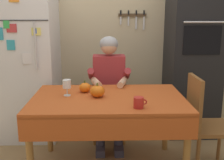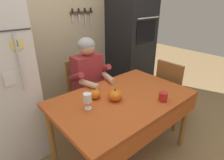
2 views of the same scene
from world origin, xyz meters
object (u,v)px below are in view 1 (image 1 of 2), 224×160
Objects in this scene: coffee_mug at (139,103)px; wall_oven at (193,50)px; chair_right_side at (204,120)px; pumpkin_large at (97,91)px; refrigerator at (28,64)px; wine_glass at (67,85)px; pumpkin_medium at (85,87)px; seated_person at (109,82)px; dining_table at (108,106)px; chair_behind_person at (109,96)px.

wall_oven is at bearing 56.38° from coffee_mug.
pumpkin_large is (-1.00, 0.02, 0.28)m from chair_right_side.
refrigerator is 11.80× the size of wine_glass.
coffee_mug is at bearing -123.62° from wall_oven.
wine_glass is (0.57, -0.81, -0.05)m from refrigerator.
pumpkin_medium is (-1.27, -0.74, -0.26)m from wall_oven.
coffee_mug is at bearing -75.74° from seated_person.
pumpkin_medium is at bearing 127.78° from pumpkin_large.
pumpkin_large reaches higher than coffee_mug.
pumpkin_large reaches higher than pumpkin_medium.
chair_right_side is at bearing -34.16° from seated_person.
chair_right_side is 6.10× the size of wine_glass.
wall_oven reaches higher than coffee_mug.
pumpkin_large is at bearing -141.98° from wall_oven.
wine_glass is (-0.38, 0.08, 0.19)m from dining_table.
pumpkin_medium is at bearing 170.84° from chair_right_side.
pumpkin_medium is (-0.24, -0.42, 0.05)m from seated_person.
seated_person is at bearing 78.57° from pumpkin_large.
refrigerator reaches higher than seated_person.
chair_right_side is (0.88, -0.79, 0.00)m from chair_behind_person.
seated_person is at bearing -90.00° from chair_behind_person.
wine_glass is at bearing 176.78° from chair_right_side.
seated_person is at bearing 104.26° from coffee_mug.
dining_table is (-1.05, -0.92, -0.39)m from wall_oven.
pumpkin_large is at bearing -101.43° from seated_person.
seated_person is at bearing 52.69° from wine_glass.
chair_behind_person is at bearing -5.33° from refrigerator.
coffee_mug is (0.23, -0.89, 0.05)m from seated_person.
seated_person is at bearing -16.09° from refrigerator.
chair_right_side reaches higher than pumpkin_large.
refrigerator is 1.29× the size of dining_table.
refrigerator reaches higher than pumpkin_large.
refrigerator is 13.30× the size of pumpkin_large.
wine_glass reaches higher than coffee_mug.
chair_right_side reaches higher than pumpkin_medium.
chair_behind_person is at bearing 81.33° from pumpkin_large.
chair_right_side reaches higher than wine_glass.
wall_oven is at bearing 80.76° from chair_right_side.
seated_person is (-0.00, -0.19, 0.23)m from chair_behind_person.
pumpkin_medium is at bearing 140.30° from dining_table.
seated_person is 0.67m from wine_glass.
chair_right_side is at bearing 24.08° from coffee_mug.
coffee_mug is at bearing -45.31° from pumpkin_medium.
coffee_mug is 0.95× the size of pumpkin_medium.
pumpkin_medium reaches higher than dining_table.
chair_right_side is at bearing -25.38° from refrigerator.
wall_oven is 1.45m from dining_table.
coffee_mug is (0.24, -0.29, 0.13)m from dining_table.
refrigerator reaches higher than chair_right_side.
coffee_mug is at bearing -30.19° from wine_glass.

